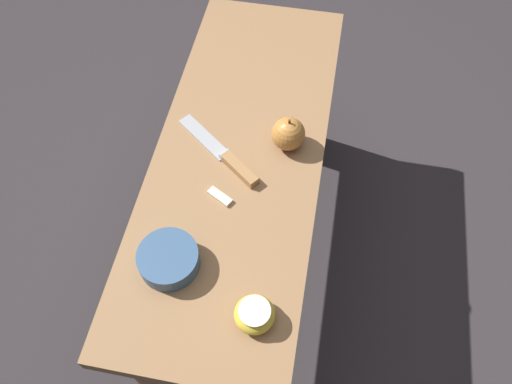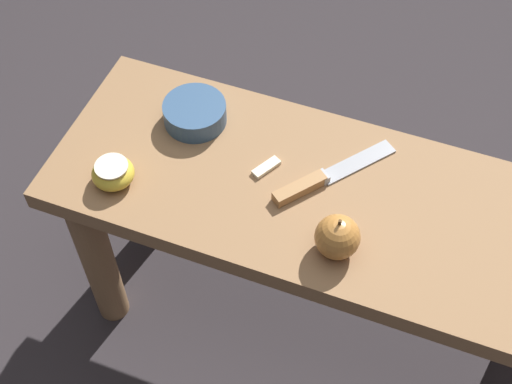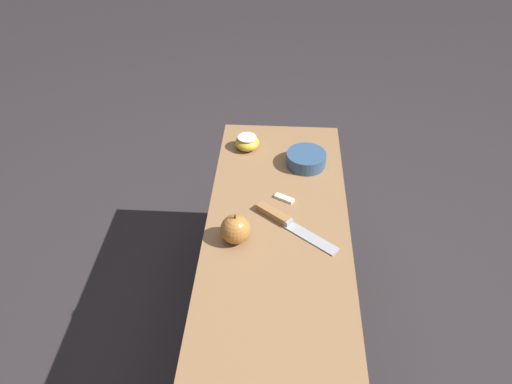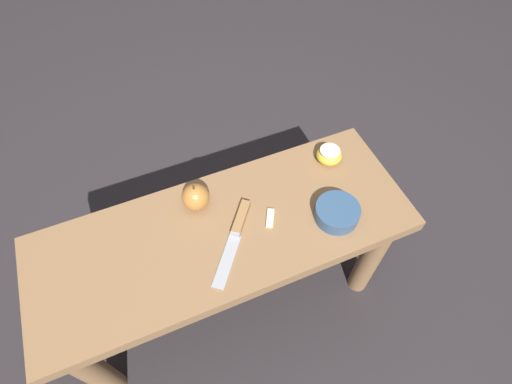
{
  "view_description": "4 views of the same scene",
  "coord_description": "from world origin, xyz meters",
  "px_view_note": "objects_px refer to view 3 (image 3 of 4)",
  "views": [
    {
      "loc": [
        -0.65,
        -0.16,
        1.4
      ],
      "look_at": [
        -0.12,
        -0.06,
        0.53
      ],
      "focal_mm": 35.0,
      "sensor_mm": 36.0,
      "label": 1
    },
    {
      "loc": [
        0.14,
        -0.74,
        1.5
      ],
      "look_at": [
        -0.12,
        -0.06,
        0.53
      ],
      "focal_mm": 50.0,
      "sensor_mm": 36.0,
      "label": 2
    },
    {
      "loc": [
        0.93,
        0.0,
        1.39
      ],
      "look_at": [
        -0.12,
        -0.06,
        0.53
      ],
      "focal_mm": 35.0,
      "sensor_mm": 36.0,
      "label": 3
    },
    {
      "loc": [
        0.12,
        0.51,
        1.42
      ],
      "look_at": [
        -0.12,
        -0.06,
        0.53
      ],
      "focal_mm": 28.0,
      "sensor_mm": 36.0,
      "label": 4
    }
  ],
  "objects_px": {
    "apple_whole": "(235,229)",
    "apple_cut": "(247,142)",
    "bowl": "(306,159)",
    "wooden_bench": "(276,261)",
    "knife": "(283,221)"
  },
  "relations": [
    {
      "from": "wooden_bench",
      "to": "bowl",
      "type": "bearing_deg",
      "value": 165.13
    },
    {
      "from": "apple_cut",
      "to": "bowl",
      "type": "distance_m",
      "value": 0.2
    },
    {
      "from": "wooden_bench",
      "to": "apple_cut",
      "type": "relative_size",
      "value": 13.45
    },
    {
      "from": "knife",
      "to": "bowl",
      "type": "relative_size",
      "value": 1.81
    },
    {
      "from": "apple_whole",
      "to": "apple_cut",
      "type": "bearing_deg",
      "value": -179.86
    },
    {
      "from": "knife",
      "to": "bowl",
      "type": "height_order",
      "value": "bowl"
    },
    {
      "from": "bowl",
      "to": "apple_cut",
      "type": "bearing_deg",
      "value": -112.63
    },
    {
      "from": "apple_whole",
      "to": "apple_cut",
      "type": "height_order",
      "value": "apple_whole"
    },
    {
      "from": "knife",
      "to": "wooden_bench",
      "type": "bearing_deg",
      "value": -78.3
    },
    {
      "from": "wooden_bench",
      "to": "apple_cut",
      "type": "distance_m",
      "value": 0.41
    },
    {
      "from": "knife",
      "to": "apple_cut",
      "type": "xyz_separation_m",
      "value": [
        -0.34,
        -0.12,
        0.01
      ]
    },
    {
      "from": "knife",
      "to": "apple_whole",
      "type": "relative_size",
      "value": 2.55
    },
    {
      "from": "apple_whole",
      "to": "apple_cut",
      "type": "distance_m",
      "value": 0.41
    },
    {
      "from": "wooden_bench",
      "to": "apple_whole",
      "type": "bearing_deg",
      "value": -70.26
    },
    {
      "from": "apple_cut",
      "to": "apple_whole",
      "type": "bearing_deg",
      "value": 0.14
    }
  ]
}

